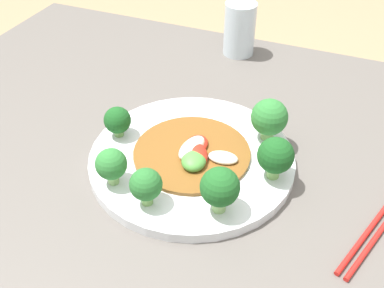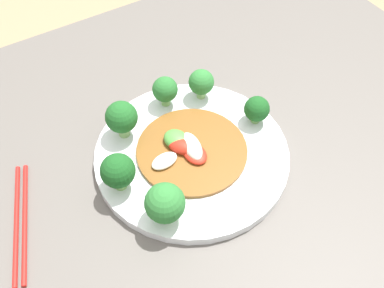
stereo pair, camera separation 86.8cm
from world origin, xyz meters
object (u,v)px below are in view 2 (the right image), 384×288
Objects in this scene: broccoli_southwest at (201,83)px; broccoli_west at (258,111)px; plate at (192,155)px; broccoli_east at (119,173)px; broccoli_northeast at (165,203)px; stirfry_center at (188,149)px; chopsticks at (21,222)px; broccoli_south at (165,90)px; broccoli_southeast at (122,118)px.

broccoli_west is (-0.05, 0.10, -0.00)m from broccoli_southwest.
plate is 0.13m from broccoli_east.
stirfry_center is (-0.09, -0.09, -0.03)m from broccoli_northeast.
stirfry_center is at bearing 174.32° from chopsticks.
broccoli_west is 0.26× the size of chopsticks.
broccoli_south is at bearing -15.60° from broccoli_southwest.
broccoli_west is 0.25m from broccoli_east.
plate is 4.77× the size of broccoli_east.
broccoli_east is at bearing -0.10° from broccoli_west.
stirfry_center is (0.08, 0.10, -0.03)m from broccoli_southwest.
broccoli_east is at bearing 167.51° from chopsticks.
broccoli_southwest is at bearing -169.14° from chopsticks.
broccoli_northeast is 0.09m from broccoli_east.
stirfry_center reaches higher than plate.
broccoli_southwest is 0.06m from broccoli_south.
broccoli_southeast reaches higher than broccoli_southwest.
plate is at bearing 129.91° from broccoli_southeast.
stirfry_center is (0.00, -0.00, 0.01)m from plate.
broccoli_northeast is (0.22, 0.08, 0.01)m from broccoli_west.
broccoli_east is at bearing 26.27° from broccoli_southwest.
broccoli_south is at bearing -119.55° from broccoli_northeast.
broccoli_south is at bearing -140.39° from broccoli_east.
stirfry_center is at bearing 78.64° from broccoli_south.
broccoli_east reaches higher than broccoli_west.
broccoli_southeast is at bearing 2.93° from broccoli_southwest.
broccoli_south is (0.11, -0.12, 0.00)m from broccoli_west.
broccoli_southeast is at bearing -96.32° from broccoli_northeast.
broccoli_northeast is at bearing 83.68° from broccoli_southeast.
broccoli_southeast is at bearing -24.95° from broccoli_west.
chopsticks is (0.28, -0.03, -0.00)m from plate.
broccoli_southeast is (0.09, 0.03, 0.01)m from broccoli_south.
broccoli_southeast is at bearing -118.22° from broccoli_east.
broccoli_southeast is 1.04× the size of broccoli_east.
broccoli_south is at bearing -164.86° from broccoli_southeast.
broccoli_southwest is 1.12× the size of broccoli_west.
broccoli_east is at bearing 39.61° from broccoli_south.
chopsticks is at bearing -6.25° from plate.
broccoli_northeast is 0.22m from chopsticks.
stirfry_center is (0.13, -0.01, -0.02)m from broccoli_west.
broccoli_northeast reaches higher than stirfry_center.
broccoli_southeast is 0.17m from broccoli_northeast.
broccoli_southeast is 0.11m from broccoli_east.
broccoli_southwest is 0.16m from broccoli_southeast.
broccoli_west is at bearing 178.43° from plate.
broccoli_south is 0.31m from chopsticks.
broccoli_southeast is at bearing 15.14° from broccoli_south.
broccoli_southeast is 0.99× the size of broccoli_northeast.
broccoli_south reaches higher than stirfry_center.
broccoli_east is 0.37× the size of stirfry_center.
stirfry_center is at bearing -33.42° from plate.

